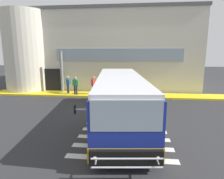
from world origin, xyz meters
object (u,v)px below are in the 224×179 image
(bus_main_foreground, at_px, (120,99))
(passenger_by_doorway, at_px, (75,85))
(entry_support_column, at_px, (62,72))
(passenger_at_curb_edge, at_px, (94,84))
(passenger_near_column, at_px, (68,83))

(bus_main_foreground, bearing_deg, passenger_by_doorway, 126.36)
(entry_support_column, relative_size, bus_main_foreground, 0.37)
(entry_support_column, bearing_deg, passenger_by_doorway, -32.42)
(bus_main_foreground, xyz_separation_m, passenger_at_curb_edge, (-2.87, 6.49, -0.25))
(entry_support_column, relative_size, passenger_near_column, 2.39)
(bus_main_foreground, xyz_separation_m, passenger_near_column, (-5.40, 6.62, -0.22))
(passenger_by_doorway, relative_size, passenger_at_curb_edge, 1.00)
(bus_main_foreground, bearing_deg, passenger_near_column, 129.20)
(passenger_near_column, relative_size, passenger_at_curb_edge, 1.00)
(bus_main_foreground, distance_m, passenger_near_column, 8.55)
(bus_main_foreground, bearing_deg, passenger_at_curb_edge, 113.87)
(entry_support_column, height_order, passenger_at_curb_edge, entry_support_column)
(entry_support_column, xyz_separation_m, passenger_by_doorway, (1.68, -1.06, -1.07))
(entry_support_column, distance_m, bus_main_foreground, 9.58)
(entry_support_column, distance_m, passenger_near_column, 1.46)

